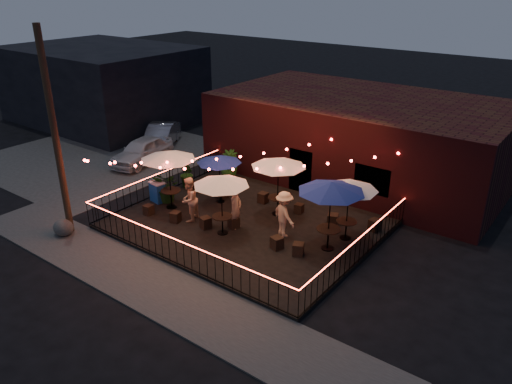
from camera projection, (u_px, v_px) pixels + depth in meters
ground at (215, 246)px, 19.00m from camera, size 110.00×110.00×0.00m
patio at (247, 225)px, 20.44m from camera, size 10.00×8.00×0.15m
sidewalk at (151, 284)px, 16.61m from camera, size 18.00×2.50×0.05m
parking_lot at (103, 155)px, 28.51m from camera, size 11.00×12.00×0.02m
brick_building at (360, 137)px, 24.96m from camera, size 14.00×8.00×4.00m
background_building at (103, 84)px, 34.47m from camera, size 12.00×9.00×5.00m
utility_pole at (55, 136)px, 18.45m from camera, size 0.26×0.26×8.00m
fence_front at (176, 252)px, 17.27m from camera, size 10.00×0.04×1.04m
fence_left at (161, 183)px, 22.94m from camera, size 0.04×8.00×1.04m
fence_right at (360, 249)px, 17.45m from camera, size 0.04×8.00×1.04m
festoon_lights at (222, 166)px, 19.79m from camera, size 10.02×8.72×1.32m
cafe_table_0 at (168, 156)px, 20.84m from camera, size 2.91×2.91×2.60m
cafe_table_1 at (219, 160)px, 21.54m from camera, size 2.28×2.28×2.17m
cafe_table_2 at (221, 182)px, 18.75m from camera, size 2.81×2.81×2.40m
cafe_table_3 at (278, 163)px, 20.27m from camera, size 3.00×3.00×2.51m
cafe_table_4 at (331, 188)px, 17.55m from camera, size 2.83×2.83×2.69m
cafe_table_5 at (349, 186)px, 18.38m from camera, size 2.87×2.87×2.38m
bistro_chair_0 at (149, 210)px, 21.08m from camera, size 0.37×0.37×0.42m
bistro_chair_1 at (176, 217)px, 20.44m from camera, size 0.45×0.45×0.44m
bistro_chair_2 at (200, 187)px, 23.27m from camera, size 0.50×0.50×0.50m
bistro_chair_3 at (223, 192)px, 22.69m from camera, size 0.52×0.52×0.47m
bistro_chair_4 at (206, 223)px, 19.95m from camera, size 0.48×0.48×0.46m
bistro_chair_5 at (234, 223)px, 19.97m from camera, size 0.48×0.48×0.45m
bistro_chair_6 at (263, 198)px, 22.18m from camera, size 0.39×0.39×0.45m
bistro_chair_7 at (299, 208)px, 21.22m from camera, size 0.38×0.38×0.40m
bistro_chair_8 at (277, 243)px, 18.46m from camera, size 0.49×0.49×0.46m
bistro_chair_9 at (298, 249)px, 18.04m from camera, size 0.50×0.50×0.45m
bistro_chair_10 at (333, 220)px, 20.15m from camera, size 0.53×0.53×0.49m
bistro_chair_11 at (375, 225)px, 19.76m from camera, size 0.48×0.48×0.46m
patron_a at (236, 209)px, 19.72m from camera, size 0.42×0.62×1.67m
patron_b at (189, 200)px, 20.28m from camera, size 0.92×1.06×1.88m
patron_c at (284, 214)px, 19.08m from camera, size 1.37×1.11×1.85m
potted_shrub_a at (167, 187)px, 22.05m from camera, size 1.36×1.20×1.42m
potted_shrub_b at (187, 174)px, 23.53m from camera, size 0.94×0.87×1.37m
potted_shrub_c at (229, 165)px, 24.42m from camera, size 1.06×1.06×1.51m
cooler at (158, 192)px, 22.18m from camera, size 0.78×0.62×0.93m
boulder at (63, 228)px, 19.64m from camera, size 1.09×1.02×0.68m
car_white at (142, 151)px, 27.05m from camera, size 2.30×4.27×1.38m
car_silver at (161, 136)px, 29.53m from camera, size 3.37×4.28×1.36m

